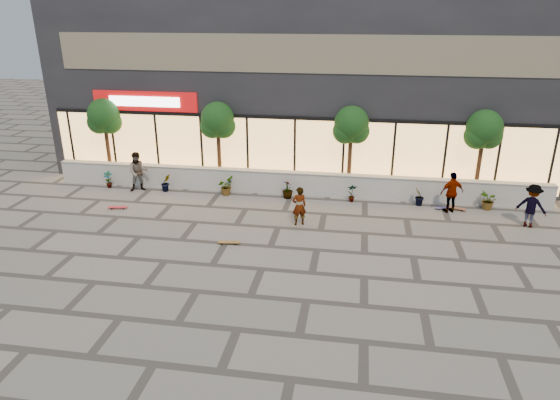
# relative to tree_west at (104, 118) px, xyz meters

# --- Properties ---
(ground) EXTENTS (80.00, 80.00, 0.00)m
(ground) POSITION_rel_tree_west_xyz_m (9.00, -7.70, -2.99)
(ground) COLOR gray
(ground) RESTS_ON ground
(planter_wall) EXTENTS (22.00, 0.42, 1.04)m
(planter_wall) POSITION_rel_tree_west_xyz_m (9.00, -0.70, -2.46)
(planter_wall) COLOR white
(planter_wall) RESTS_ON ground
(retail_building) EXTENTS (24.00, 9.17, 8.50)m
(retail_building) POSITION_rel_tree_west_xyz_m (9.00, 4.79, 1.26)
(retail_building) COLOR black
(retail_building) RESTS_ON ground
(shrub_a) EXTENTS (0.43, 0.29, 0.81)m
(shrub_a) POSITION_rel_tree_west_xyz_m (0.50, -1.25, -2.58)
(shrub_a) COLOR #133D18
(shrub_a) RESTS_ON ground
(shrub_b) EXTENTS (0.57, 0.57, 0.81)m
(shrub_b) POSITION_rel_tree_west_xyz_m (3.30, -1.25, -2.58)
(shrub_b) COLOR #133D18
(shrub_b) RESTS_ON ground
(shrub_c) EXTENTS (0.68, 0.77, 0.81)m
(shrub_c) POSITION_rel_tree_west_xyz_m (6.10, -1.25, -2.58)
(shrub_c) COLOR #133D18
(shrub_c) RESTS_ON ground
(shrub_d) EXTENTS (0.64, 0.64, 0.81)m
(shrub_d) POSITION_rel_tree_west_xyz_m (8.90, -1.25, -2.58)
(shrub_d) COLOR #133D18
(shrub_d) RESTS_ON ground
(shrub_e) EXTENTS (0.46, 0.35, 0.81)m
(shrub_e) POSITION_rel_tree_west_xyz_m (11.70, -1.25, -2.58)
(shrub_e) COLOR #133D18
(shrub_e) RESTS_ON ground
(shrub_f) EXTENTS (0.55, 0.57, 0.81)m
(shrub_f) POSITION_rel_tree_west_xyz_m (14.50, -1.25, -2.58)
(shrub_f) COLOR #133D18
(shrub_f) RESTS_ON ground
(shrub_g) EXTENTS (0.77, 0.84, 0.81)m
(shrub_g) POSITION_rel_tree_west_xyz_m (17.30, -1.25, -2.58)
(shrub_g) COLOR #133D18
(shrub_g) RESTS_ON ground
(tree_west) EXTENTS (1.60, 1.50, 3.92)m
(tree_west) POSITION_rel_tree_west_xyz_m (0.00, 0.00, 0.00)
(tree_west) COLOR #452718
(tree_west) RESTS_ON ground
(tree_midwest) EXTENTS (1.60, 1.50, 3.92)m
(tree_midwest) POSITION_rel_tree_west_xyz_m (5.50, 0.00, 0.00)
(tree_midwest) COLOR #452718
(tree_midwest) RESTS_ON ground
(tree_mideast) EXTENTS (1.60, 1.50, 3.92)m
(tree_mideast) POSITION_rel_tree_west_xyz_m (11.50, 0.00, 0.00)
(tree_mideast) COLOR #452718
(tree_mideast) RESTS_ON ground
(tree_east) EXTENTS (1.60, 1.50, 3.92)m
(tree_east) POSITION_rel_tree_west_xyz_m (17.00, 0.00, 0.00)
(tree_east) COLOR #452718
(tree_east) RESTS_ON ground
(skater_center) EXTENTS (0.66, 0.55, 1.54)m
(skater_center) POSITION_rel_tree_west_xyz_m (9.75, -4.02, -2.22)
(skater_center) COLOR white
(skater_center) RESTS_ON ground
(skater_left) EXTENTS (1.08, 0.98, 1.82)m
(skater_left) POSITION_rel_tree_west_xyz_m (2.09, -1.40, -2.08)
(skater_left) COLOR #8E775C
(skater_left) RESTS_ON ground
(skater_right_near) EXTENTS (1.08, 0.74, 1.71)m
(skater_right_near) POSITION_rel_tree_west_xyz_m (15.70, -1.78, -2.13)
(skater_right_near) COLOR silver
(skater_right_near) RESTS_ON ground
(skater_right_far) EXTENTS (1.26, 1.08, 1.69)m
(skater_right_far) POSITION_rel_tree_west_xyz_m (18.45, -2.78, -2.14)
(skater_right_far) COLOR maroon
(skater_right_far) RESTS_ON ground
(skateboard_center) EXTENTS (0.81, 0.31, 0.10)m
(skateboard_center) POSITION_rel_tree_west_xyz_m (7.51, -6.12, -2.91)
(skateboard_center) COLOR brown
(skateboard_center) RESTS_ON ground
(skateboard_left) EXTENTS (0.82, 0.36, 0.10)m
(skateboard_left) POSITION_rel_tree_west_xyz_m (2.10, -3.64, -2.91)
(skateboard_left) COLOR red
(skateboard_left) RESTS_ON ground
(skateboard_right_near) EXTENTS (0.82, 0.47, 0.10)m
(skateboard_right_near) POSITION_rel_tree_west_xyz_m (16.00, -1.50, -2.91)
(skateboard_right_near) COLOR #975431
(skateboard_right_near) RESTS_ON ground
(skateboard_right_far) EXTENTS (0.73, 0.40, 0.09)m
(skateboard_right_far) POSITION_rel_tree_west_xyz_m (15.50, -1.50, -2.91)
(skateboard_right_far) COLOR #61549B
(skateboard_right_far) RESTS_ON ground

